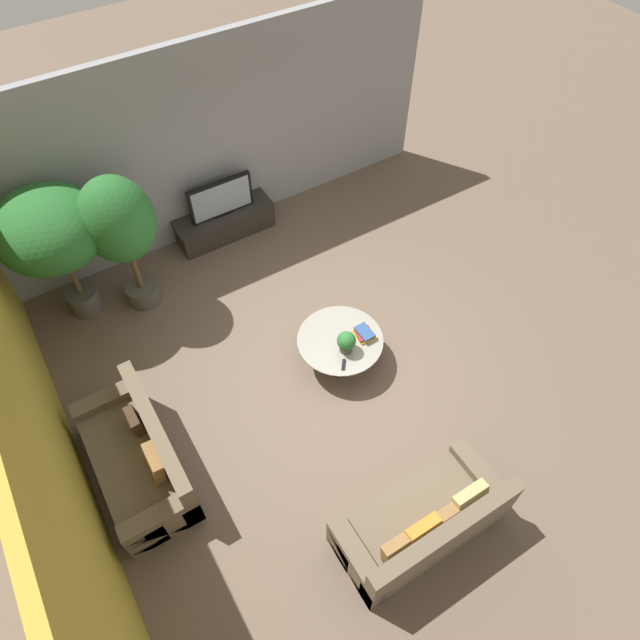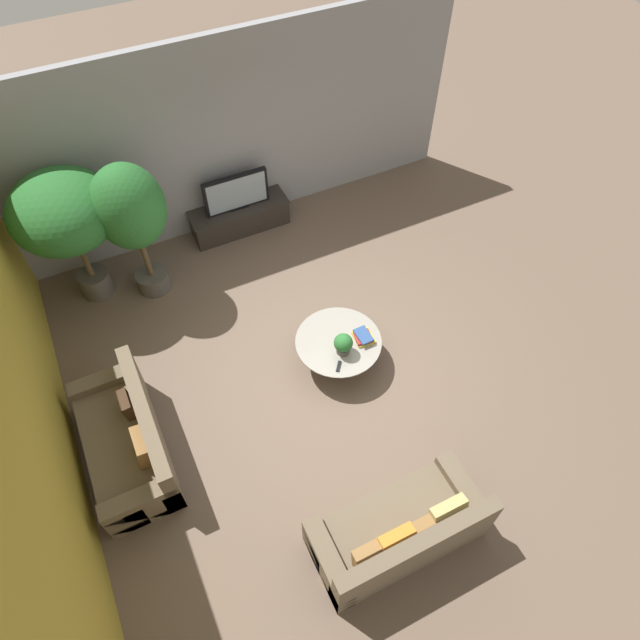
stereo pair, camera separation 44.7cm
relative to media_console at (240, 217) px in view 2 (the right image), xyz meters
The scene contains 13 objects.
ground_plane 2.95m from the media_console, 89.50° to the right, with size 24.00×24.00×0.00m, color brown.
back_wall_stone 1.31m from the media_console, 85.44° to the left, with size 7.40×0.12×3.00m, color #939399.
side_wall_left 4.43m from the media_console, 139.73° to the right, with size 0.12×7.40×3.00m, color gold.
media_console is the anchor object (origin of this frame).
television 0.50m from the media_console, 90.00° to the right, with size 1.02×0.13×0.59m.
coffee_table 3.00m from the media_console, 85.45° to the right, with size 1.12×1.12×0.43m.
couch_by_wall 4.04m from the media_console, 129.51° to the right, with size 0.84×1.84×0.84m.
couch_near_entry 5.41m from the media_console, 92.81° to the right, with size 1.82×0.84×0.84m.
potted_palm_tall 2.72m from the media_console, behind, with size 1.38×1.38×2.04m.
potted_palm_corner 2.12m from the media_console, 158.51° to the right, with size 0.95×0.95×2.14m.
potted_plant_tabletop 3.20m from the media_console, 86.16° to the right, with size 0.24×0.24×0.31m.
book_stack 3.16m from the media_console, 80.07° to the right, with size 0.26×0.28×0.09m.
remote_black 3.35m from the media_console, 88.99° to the right, with size 0.04×0.16×0.02m, color black.
Camera 2 is at (-1.89, -3.83, 6.38)m, focal length 32.00 mm.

